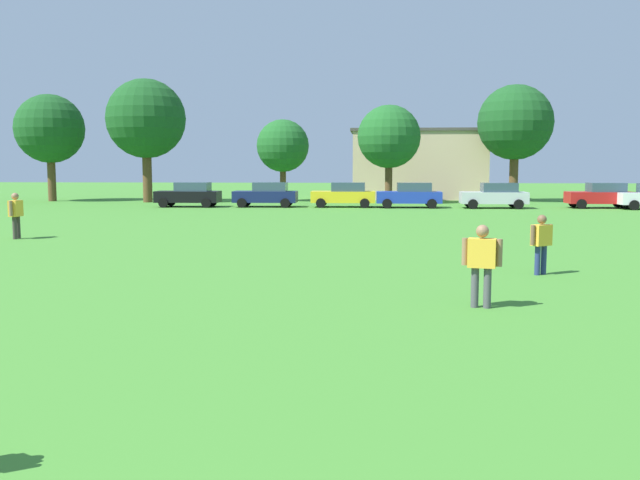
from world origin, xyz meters
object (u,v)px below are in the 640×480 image
(parked_car_blue_3, at_px, (410,195))
(tree_center, at_px, (283,146))
(tree_right, at_px, (389,137))
(bystander_midfield, at_px, (16,212))
(parked_car_yellow_2, at_px, (345,195))
(tree_left, at_px, (146,119))
(tree_far_right, at_px, (515,123))
(parked_car_black_0, at_px, (189,194))
(parked_car_silver_4, at_px, (495,195))
(bystander_near_trees, at_px, (541,239))
(parked_car_red_5, at_px, (602,195))
(parked_car_navy_1, at_px, (267,194))
(adult_bystander, at_px, (482,259))
(tree_far_left, at_px, (50,129))

(parked_car_blue_3, bearing_deg, tree_center, -39.27)
(tree_right, bearing_deg, bystander_midfield, -119.77)
(parked_car_yellow_2, xyz_separation_m, tree_left, (-15.29, 5.23, 5.45))
(tree_far_right, bearing_deg, tree_left, -174.34)
(tree_left, relative_size, tree_right, 1.29)
(parked_car_yellow_2, xyz_separation_m, tree_center, (-5.13, 7.50, 3.46))
(parked_car_black_0, distance_m, tree_right, 15.26)
(parked_car_blue_3, bearing_deg, parked_car_silver_4, 177.76)
(tree_left, bearing_deg, parked_car_blue_3, -15.67)
(parked_car_black_0, bearing_deg, tree_center, -124.20)
(bystander_near_trees, xyz_separation_m, parked_car_silver_4, (3.72, 28.45, -0.08))
(tree_center, xyz_separation_m, tree_far_right, (17.95, 0.52, 1.76))
(parked_car_yellow_2, relative_size, parked_car_red_5, 1.00)
(parked_car_navy_1, distance_m, tree_far_right, 20.55)
(adult_bystander, xyz_separation_m, bystander_midfield, (-15.96, 12.09, 0.06))
(parked_car_yellow_2, bearing_deg, parked_car_silver_4, 177.08)
(tree_far_left, xyz_separation_m, tree_far_right, (36.14, 1.76, 0.44))
(parked_car_yellow_2, distance_m, tree_far_right, 16.00)
(parked_car_navy_1, xyz_separation_m, parked_car_red_5, (22.32, 0.29, 0.00))
(tree_far_left, bearing_deg, tree_far_right, 2.79)
(tree_center, bearing_deg, parked_car_blue_3, -39.27)
(adult_bystander, relative_size, tree_far_left, 0.20)
(tree_center, bearing_deg, parked_car_yellow_2, -55.64)
(parked_car_red_5, height_order, tree_center, tree_center)
(parked_car_red_5, distance_m, tree_center, 23.59)
(parked_car_black_0, height_order, tree_center, tree_center)
(parked_car_yellow_2, bearing_deg, tree_far_left, -15.02)
(parked_car_navy_1, xyz_separation_m, parked_car_yellow_2, (5.30, 0.15, 0.00))
(adult_bystander, height_order, parked_car_red_5, adult_bystander)
(parked_car_black_0, height_order, parked_car_navy_1, same)
(parked_car_black_0, relative_size, parked_car_silver_4, 1.00)
(adult_bystander, relative_size, parked_car_silver_4, 0.39)
(parked_car_black_0, height_order, tree_far_left, tree_far_left)
(bystander_midfield, distance_m, parked_car_navy_1, 22.18)
(tree_far_right, bearing_deg, bystander_midfield, -130.21)
(tree_center, bearing_deg, parked_car_navy_1, -91.28)
(tree_left, height_order, tree_center, tree_left)
(bystander_near_trees, bearing_deg, parked_car_blue_3, -120.99)
(parked_car_navy_1, distance_m, tree_center, 8.40)
(tree_far_left, bearing_deg, parked_car_red_5, -8.62)
(bystander_near_trees, distance_m, tree_center, 38.33)
(tree_far_left, bearing_deg, parked_car_black_0, -27.87)
(adult_bystander, bearing_deg, tree_left, 129.83)
(parked_car_red_5, xyz_separation_m, tree_right, (-13.93, 4.87, 4.05))
(bystander_near_trees, height_order, parked_car_yellow_2, parked_car_yellow_2)
(parked_car_black_0, xyz_separation_m, parked_car_yellow_2, (10.56, 0.49, 0.00))
(bystander_near_trees, xyz_separation_m, parked_car_black_0, (-16.78, 28.46, -0.08))
(parked_car_black_0, xyz_separation_m, parked_car_red_5, (27.58, 0.64, 0.00))
(tree_center, bearing_deg, adult_bystander, -77.42)
(parked_car_blue_3, height_order, tree_far_right, tree_far_right)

